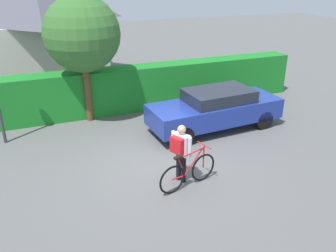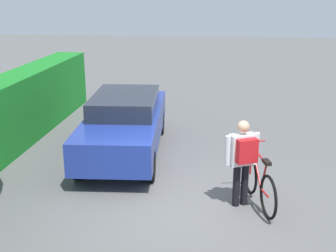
% 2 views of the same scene
% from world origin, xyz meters
% --- Properties ---
extents(ground_plane, '(60.00, 60.00, 0.00)m').
position_xyz_m(ground_plane, '(0.00, 0.00, 0.00)').
color(ground_plane, '#595959').
extents(hedge_row, '(14.50, 0.90, 1.69)m').
position_xyz_m(hedge_row, '(0.00, 4.37, 0.84)').
color(hedge_row, '#1A7724').
rests_on(hedge_row, ground).
extents(house_distant, '(5.74, 5.72, 5.00)m').
position_xyz_m(house_distant, '(-2.52, 10.07, 2.56)').
color(house_distant, beige).
rests_on(house_distant, ground).
extents(parked_car_near, '(4.66, 1.94, 1.39)m').
position_xyz_m(parked_car_near, '(2.50, 1.52, 0.75)').
color(parked_car_near, navy).
rests_on(parked_car_near, ground).
extents(bicycle, '(1.70, 0.62, 1.04)m').
position_xyz_m(bicycle, '(0.18, -1.39, 0.41)').
color(bicycle, black).
rests_on(bicycle, ground).
extents(person_rider, '(0.48, 0.59, 1.57)m').
position_xyz_m(person_rider, '(0.09, -1.08, 0.94)').
color(person_rider, black).
rests_on(person_rider, ground).
extents(tree_kerbside, '(2.56, 2.56, 4.38)m').
position_xyz_m(tree_kerbside, '(-1.39, 3.86, 3.08)').
color(tree_kerbside, brown).
rests_on(tree_kerbside, ground).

